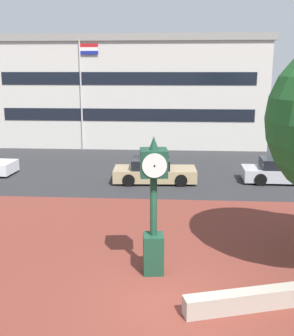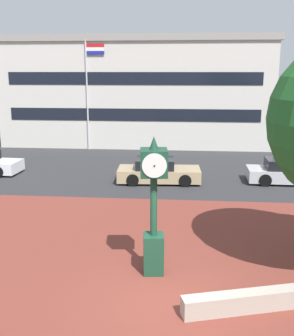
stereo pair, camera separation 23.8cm
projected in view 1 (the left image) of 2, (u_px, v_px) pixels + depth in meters
ground_plane at (166, 298)px, 10.77m from camera, size 200.00×200.00×0.00m
plaza_brick_paving at (168, 260)px, 12.93m from camera, size 44.00×12.46×0.01m
planter_wall at (246, 301)px, 10.21m from camera, size 3.18×1.29×0.50m
street_clock at (154, 206)px, 11.68m from camera, size 0.82×0.88×4.06m
car_street_mid at (154, 172)px, 21.84m from camera, size 4.41×2.05×1.28m
car_street_far at (282, 172)px, 21.84m from camera, size 4.25×1.91×1.28m
flagpole_primary at (82, 88)px, 29.94m from camera, size 1.41×0.14×7.92m
civic_building at (136, 89)px, 37.11m from camera, size 20.94×15.14×8.33m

